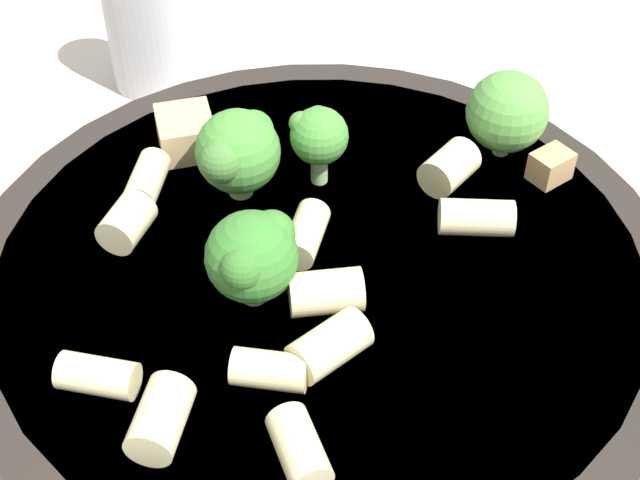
{
  "coord_description": "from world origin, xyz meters",
  "views": [
    {
      "loc": [
        -0.16,
        -0.19,
        0.28
      ],
      "look_at": [
        0.0,
        0.0,
        0.04
      ],
      "focal_mm": 50.0,
      "sensor_mm": 36.0,
      "label": 1
    }
  ],
  "objects_px": {
    "rigatoni_5": "(270,370)",
    "broccoli_floret_3": "(237,150)",
    "pasta_bowl": "(320,282)",
    "rigatoni_4": "(299,449)",
    "rigatoni_0": "(91,368)",
    "broccoli_floret_1": "(256,259)",
    "rigatoni_9": "(161,418)",
    "rigatoni_10": "(306,234)",
    "pepper_shaker": "(137,8)",
    "chicken_chunk_0": "(187,132)",
    "rigatoni_1": "(329,346)",
    "rigatoni_2": "(326,292)",
    "rigatoni_8": "(147,180)",
    "rigatoni_7": "(448,167)",
    "rigatoni_3": "(127,222)",
    "broccoli_floret_0": "(318,136)",
    "rigatoni_6": "(476,217)",
    "broccoli_floret_2": "(502,108)",
    "chicken_chunk_1": "(551,166)"
  },
  "relations": [
    {
      "from": "rigatoni_5",
      "to": "broccoli_floret_3",
      "type": "bearing_deg",
      "value": 59.47
    },
    {
      "from": "pasta_bowl",
      "to": "rigatoni_5",
      "type": "relative_size",
      "value": 10.92
    },
    {
      "from": "pasta_bowl",
      "to": "rigatoni_4",
      "type": "height_order",
      "value": "rigatoni_4"
    },
    {
      "from": "rigatoni_5",
      "to": "rigatoni_0",
      "type": "bearing_deg",
      "value": 139.14
    },
    {
      "from": "broccoli_floret_1",
      "to": "rigatoni_0",
      "type": "height_order",
      "value": "broccoli_floret_1"
    },
    {
      "from": "rigatoni_9",
      "to": "rigatoni_0",
      "type": "bearing_deg",
      "value": 100.78
    },
    {
      "from": "rigatoni_10",
      "to": "pepper_shaker",
      "type": "bearing_deg",
      "value": 78.49
    },
    {
      "from": "chicken_chunk_0",
      "to": "pasta_bowl",
      "type": "bearing_deg",
      "value": -90.21
    },
    {
      "from": "rigatoni_1",
      "to": "rigatoni_10",
      "type": "relative_size",
      "value": 0.99
    },
    {
      "from": "rigatoni_1",
      "to": "rigatoni_10",
      "type": "distance_m",
      "value": 0.06
    },
    {
      "from": "rigatoni_2",
      "to": "rigatoni_1",
      "type": "bearing_deg",
      "value": -127.55
    },
    {
      "from": "rigatoni_4",
      "to": "rigatoni_5",
      "type": "height_order",
      "value": "same"
    },
    {
      "from": "rigatoni_10",
      "to": "chicken_chunk_0",
      "type": "bearing_deg",
      "value": 89.95
    },
    {
      "from": "rigatoni_8",
      "to": "rigatoni_0",
      "type": "bearing_deg",
      "value": -132.83
    },
    {
      "from": "rigatoni_2",
      "to": "rigatoni_7",
      "type": "xyz_separation_m",
      "value": [
        0.09,
        0.02,
        0.0
      ]
    },
    {
      "from": "rigatoni_3",
      "to": "rigatoni_0",
      "type": "bearing_deg",
      "value": -130.82
    },
    {
      "from": "rigatoni_0",
      "to": "rigatoni_7",
      "type": "xyz_separation_m",
      "value": [
        0.17,
        -0.0,
        0.0
      ]
    },
    {
      "from": "rigatoni_3",
      "to": "rigatoni_7",
      "type": "distance_m",
      "value": 0.14
    },
    {
      "from": "pasta_bowl",
      "to": "rigatoni_8",
      "type": "height_order",
      "value": "rigatoni_8"
    },
    {
      "from": "rigatoni_5",
      "to": "rigatoni_9",
      "type": "relative_size",
      "value": 0.98
    },
    {
      "from": "rigatoni_0",
      "to": "pepper_shaker",
      "type": "distance_m",
      "value": 0.23
    },
    {
      "from": "broccoli_floret_1",
      "to": "rigatoni_4",
      "type": "distance_m",
      "value": 0.07
    },
    {
      "from": "broccoli_floret_1",
      "to": "rigatoni_1",
      "type": "relative_size",
      "value": 1.39
    },
    {
      "from": "pasta_bowl",
      "to": "broccoli_floret_1",
      "type": "relative_size",
      "value": 7.33
    },
    {
      "from": "rigatoni_7",
      "to": "rigatoni_8",
      "type": "relative_size",
      "value": 0.87
    },
    {
      "from": "broccoli_floret_0",
      "to": "rigatoni_5",
      "type": "distance_m",
      "value": 0.11
    },
    {
      "from": "rigatoni_1",
      "to": "rigatoni_10",
      "type": "bearing_deg",
      "value": 58.56
    },
    {
      "from": "rigatoni_6",
      "to": "rigatoni_10",
      "type": "distance_m",
      "value": 0.07
    },
    {
      "from": "broccoli_floret_3",
      "to": "pepper_shaker",
      "type": "distance_m",
      "value": 0.15
    },
    {
      "from": "rigatoni_1",
      "to": "rigatoni_9",
      "type": "xyz_separation_m",
      "value": [
        -0.06,
        0.01,
        0.0
      ]
    },
    {
      "from": "broccoli_floret_2",
      "to": "chicken_chunk_0",
      "type": "bearing_deg",
      "value": 139.6
    },
    {
      "from": "broccoli_floret_0",
      "to": "pepper_shaker",
      "type": "xyz_separation_m",
      "value": [
        0.01,
        0.16,
        -0.01
      ]
    },
    {
      "from": "rigatoni_0",
      "to": "rigatoni_4",
      "type": "height_order",
      "value": "same"
    },
    {
      "from": "rigatoni_3",
      "to": "rigatoni_8",
      "type": "relative_size",
      "value": 0.79
    },
    {
      "from": "rigatoni_2",
      "to": "rigatoni_10",
      "type": "bearing_deg",
      "value": 63.07
    },
    {
      "from": "pasta_bowl",
      "to": "rigatoni_4",
      "type": "relative_size",
      "value": 10.72
    },
    {
      "from": "broccoli_floret_0",
      "to": "rigatoni_3",
      "type": "relative_size",
      "value": 1.66
    },
    {
      "from": "rigatoni_0",
      "to": "chicken_chunk_1",
      "type": "height_order",
      "value": "same"
    },
    {
      "from": "rigatoni_6",
      "to": "rigatoni_0",
      "type": "bearing_deg",
      "value": 168.24
    },
    {
      "from": "rigatoni_2",
      "to": "rigatoni_0",
      "type": "bearing_deg",
      "value": 162.78
    },
    {
      "from": "broccoli_floret_3",
      "to": "chicken_chunk_0",
      "type": "height_order",
      "value": "broccoli_floret_3"
    },
    {
      "from": "rigatoni_4",
      "to": "rigatoni_9",
      "type": "distance_m",
      "value": 0.05
    },
    {
      "from": "broccoli_floret_1",
      "to": "rigatoni_1",
      "type": "bearing_deg",
      "value": -87.49
    },
    {
      "from": "rigatoni_10",
      "to": "broccoli_floret_2",
      "type": "bearing_deg",
      "value": -3.07
    },
    {
      "from": "broccoli_floret_1",
      "to": "pepper_shaker",
      "type": "relative_size",
      "value": 0.42
    },
    {
      "from": "broccoli_floret_0",
      "to": "rigatoni_10",
      "type": "height_order",
      "value": "broccoli_floret_0"
    },
    {
      "from": "rigatoni_2",
      "to": "rigatoni_9",
      "type": "height_order",
      "value": "same"
    },
    {
      "from": "rigatoni_0",
      "to": "rigatoni_7",
      "type": "relative_size",
      "value": 1.12
    },
    {
      "from": "broccoli_floret_0",
      "to": "rigatoni_8",
      "type": "relative_size",
      "value": 1.32
    },
    {
      "from": "rigatoni_2",
      "to": "rigatoni_3",
      "type": "xyz_separation_m",
      "value": [
        -0.04,
        0.08,
        -0.0
      ]
    }
  ]
}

